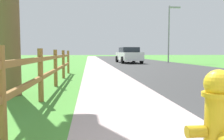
% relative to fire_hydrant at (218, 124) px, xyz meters
% --- Properties ---
extents(ground_plane, '(120.00, 120.00, 0.00)m').
position_rel_fire_hydrant_xyz_m(ground_plane, '(0.72, 24.15, -0.47)').
color(ground_plane, '#4A9037').
extents(road_asphalt, '(7.00, 66.00, 0.01)m').
position_rel_fire_hydrant_xyz_m(road_asphalt, '(4.22, 26.15, -0.46)').
color(road_asphalt, '#393939').
rests_on(road_asphalt, ground).
extents(curb_concrete, '(6.00, 66.00, 0.01)m').
position_rel_fire_hydrant_xyz_m(curb_concrete, '(-2.28, 26.15, -0.46)').
color(curb_concrete, '#B5A09E').
rests_on(curb_concrete, ground).
extents(grass_verge, '(5.00, 66.00, 0.00)m').
position_rel_fire_hydrant_xyz_m(grass_verge, '(-3.78, 26.15, -0.46)').
color(grass_verge, '#4A9037').
rests_on(grass_verge, ground).
extents(fire_hydrant, '(0.51, 0.42, 0.90)m').
position_rel_fire_hydrant_xyz_m(fire_hydrant, '(0.00, 0.00, 0.00)').
color(fire_hydrant, yellow).
rests_on(fire_hydrant, ground).
extents(rail_fence, '(0.11, 11.02, 1.12)m').
position_rel_fire_hydrant_xyz_m(rail_fence, '(-2.02, 4.29, 0.18)').
color(rail_fence, olive).
rests_on(rail_fence, ground).
extents(parked_suv_white, '(2.15, 5.04, 1.51)m').
position_rel_fire_hydrant_xyz_m(parked_suv_white, '(2.86, 20.55, 0.30)').
color(parked_suv_white, white).
rests_on(parked_suv_white, ground).
extents(street_lamp, '(1.17, 0.20, 5.56)m').
position_rel_fire_hydrant_xyz_m(street_lamp, '(6.97, 20.51, 2.89)').
color(street_lamp, gray).
rests_on(street_lamp, ground).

